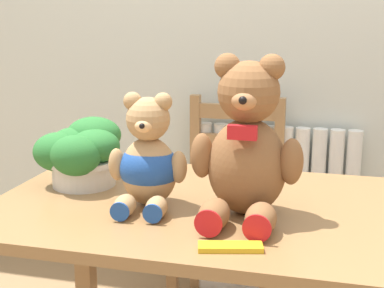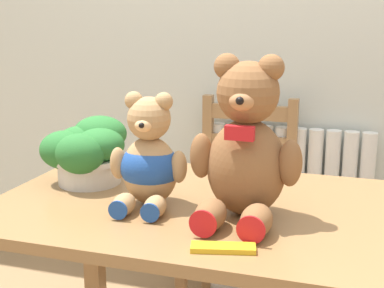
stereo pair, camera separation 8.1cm
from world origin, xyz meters
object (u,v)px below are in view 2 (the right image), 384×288
Objects in this scene: chocolate_bar at (223,248)px; wooden_chair_behind at (241,208)px; potted_plant at (86,150)px; teddy_bear_left at (149,161)px; teddy_bear_right at (246,149)px.

wooden_chair_behind is at bearing 100.19° from chocolate_bar.
wooden_chair_behind is 0.79m from potted_plant.
wooden_chair_behind is 2.89× the size of teddy_bear_left.
potted_plant reaches higher than chocolate_bar.
teddy_bear_left is 2.16× the size of chocolate_bar.
wooden_chair_behind is at bearing 61.39° from potted_plant.
chocolate_bar is (0.26, -0.22, -0.11)m from teddy_bear_left.
teddy_bear_left is 0.27m from teddy_bear_right.
potted_plant is at bearing 61.39° from wooden_chair_behind.
teddy_bear_right is (0.17, -0.74, 0.43)m from wooden_chair_behind.
teddy_bear_left is at bearing 83.12° from wooden_chair_behind.
wooden_chair_behind is 3.42× the size of potted_plant.
teddy_bear_left is 0.36m from chocolate_bar.
wooden_chair_behind is at bearing -76.31° from teddy_bear_right.
teddy_bear_left is at bearing 139.46° from chocolate_bar.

